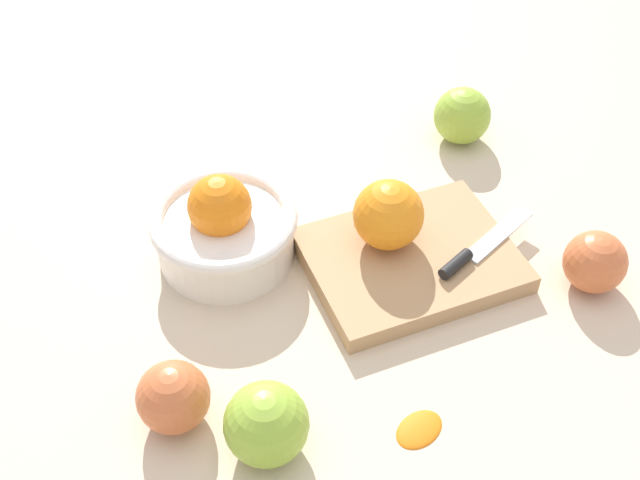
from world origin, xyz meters
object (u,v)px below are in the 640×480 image
at_px(cutting_board, 411,260).
at_px(orange_on_board, 388,215).
at_px(knife, 474,250).
at_px(apple_front_right, 595,262).
at_px(apple_back_right, 462,116).
at_px(bowl, 224,228).
at_px(apple_front_left_2, 266,424).
at_px(apple_front_left, 173,397).

bearing_deg(cutting_board, orange_on_board, 117.21).
bearing_deg(orange_on_board, knife, -37.90).
height_order(apple_front_right, apple_back_right, apple_back_right).
height_order(orange_on_board, knife, orange_on_board).
bearing_deg(apple_front_right, bowl, 147.57).
bearing_deg(apple_front_left_2, bowl, 77.05).
height_order(bowl, orange_on_board, bowl).
xyz_separation_m(orange_on_board, apple_front_left, (-0.29, -0.10, -0.03)).
bearing_deg(apple_back_right, apple_front_left, -152.87).
bearing_deg(knife, apple_back_right, 60.30).
height_order(knife, apple_back_right, apple_back_right).
bearing_deg(bowl, cutting_board, -31.77).
xyz_separation_m(cutting_board, orange_on_board, (-0.02, 0.03, 0.05)).
distance_m(orange_on_board, apple_back_right, 0.24).
distance_m(bowl, knife, 0.28).
relative_size(cutting_board, orange_on_board, 2.87).
bearing_deg(cutting_board, apple_front_right, -33.14).
relative_size(cutting_board, apple_front_right, 3.28).
bearing_deg(cutting_board, apple_front_left_2, -149.38).
xyz_separation_m(bowl, apple_front_left_2, (-0.06, -0.25, -0.00)).
height_order(bowl, cutting_board, bowl).
height_order(cutting_board, apple_front_right, apple_front_right).
distance_m(bowl, apple_front_right, 0.41).
bearing_deg(apple_front_right, apple_front_left, 175.60).
bearing_deg(apple_front_right, apple_front_left_2, -175.49).
height_order(knife, apple_front_left_2, apple_front_left_2).
relative_size(apple_back_right, apple_front_left_2, 0.94).
xyz_separation_m(apple_front_left, apple_back_right, (0.48, 0.25, 0.00)).
xyz_separation_m(bowl, apple_front_left, (-0.12, -0.18, -0.01)).
bearing_deg(apple_front_left_2, apple_back_right, 37.12).
bearing_deg(apple_front_left, apple_front_right, -4.40).
height_order(apple_front_right, apple_front_left_2, apple_front_left_2).
distance_m(orange_on_board, knife, 0.10).
xyz_separation_m(cutting_board, knife, (0.06, -0.03, 0.02)).
relative_size(bowl, apple_back_right, 2.21).
bearing_deg(apple_back_right, apple_front_right, -92.50).
height_order(cutting_board, apple_back_right, apple_back_right).
xyz_separation_m(cutting_board, apple_front_left_2, (-0.24, -0.14, 0.03)).
distance_m(bowl, apple_back_right, 0.36).
distance_m(cutting_board, knife, 0.07).
height_order(bowl, apple_back_right, bowl).
height_order(cutting_board, orange_on_board, orange_on_board).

